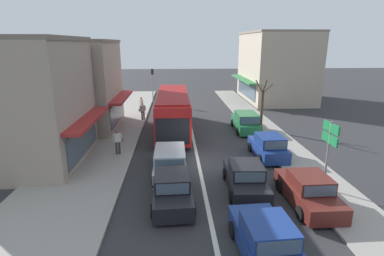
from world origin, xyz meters
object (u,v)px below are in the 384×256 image
(pedestrian_browsing_midblock, at_px, (118,140))
(parked_sedan_kerb_front, at_px, (308,191))
(sedan_behind_bus_mid, at_px, (172,189))
(traffic_light_downstreet, at_px, (152,80))
(sedan_queue_far_back, at_px, (267,242))
(pedestrian_with_handbag_near, at_px, (143,110))
(city_bus, at_px, (173,109))
(sedan_behind_bus_near, at_px, (245,178))
(pedestrian_far_walker, at_px, (141,104))
(parked_hatchback_kerb_second, at_px, (268,147))
(directional_road_sign, at_px, (330,140))
(street_tree_right, at_px, (262,107))
(parked_wagon_kerb_third, at_px, (246,122))
(wagon_adjacent_lane_lead, at_px, (170,162))

(pedestrian_browsing_midblock, bearing_deg, parked_sedan_kerb_front, -34.52)
(parked_sedan_kerb_front, height_order, pedestrian_browsing_midblock, pedestrian_browsing_midblock)
(sedan_behind_bus_mid, bearing_deg, traffic_light_downstreet, 95.74)
(sedan_queue_far_back, distance_m, pedestrian_with_handbag_near, 20.12)
(city_bus, height_order, sedan_behind_bus_near, city_bus)
(pedestrian_browsing_midblock, bearing_deg, pedestrian_far_walker, 88.68)
(parked_hatchback_kerb_second, distance_m, traffic_light_downstreet, 20.55)
(parked_sedan_kerb_front, xyz_separation_m, directional_road_sign, (1.35, 1.18, 2.04))
(street_tree_right, height_order, pedestrian_browsing_midblock, street_tree_right)
(city_bus, distance_m, sedan_queue_far_back, 16.12)
(pedestrian_browsing_midblock, bearing_deg, sedan_behind_bus_mid, -60.07)
(parked_hatchback_kerb_second, bearing_deg, sedan_behind_bus_mid, -139.27)
(directional_road_sign, bearing_deg, traffic_light_downstreet, 113.17)
(parked_wagon_kerb_third, distance_m, pedestrian_with_handbag_near, 9.71)
(parked_sedan_kerb_front, height_order, pedestrian_with_handbag_near, pedestrian_with_handbag_near)
(parked_sedan_kerb_front, distance_m, traffic_light_downstreet, 25.99)
(wagon_adjacent_lane_lead, distance_m, directional_road_sign, 8.29)
(pedestrian_with_handbag_near, bearing_deg, city_bus, -50.16)
(sedan_queue_far_back, bearing_deg, parked_hatchback_kerb_second, 72.49)
(traffic_light_downstreet, height_order, street_tree_right, street_tree_right)
(sedan_behind_bus_mid, distance_m, pedestrian_browsing_midblock, 7.09)
(sedan_behind_bus_mid, bearing_deg, directional_road_sign, 4.73)
(sedan_behind_bus_near, height_order, sedan_behind_bus_mid, same)
(wagon_adjacent_lane_lead, bearing_deg, sedan_behind_bus_near, -29.72)
(parked_sedan_kerb_front, bearing_deg, city_bus, 116.57)
(pedestrian_far_walker, bearing_deg, sedan_queue_far_back, -73.81)
(sedan_behind_bus_near, xyz_separation_m, directional_road_sign, (3.90, -0.31, 2.04))
(directional_road_sign, bearing_deg, sedan_queue_far_back, -133.03)
(wagon_adjacent_lane_lead, xyz_separation_m, sedan_queue_far_back, (3.34, -7.10, -0.08))
(traffic_light_downstreet, bearing_deg, wagon_adjacent_lane_lead, -83.73)
(parked_wagon_kerb_third, bearing_deg, street_tree_right, 5.53)
(street_tree_right, bearing_deg, pedestrian_browsing_midblock, -153.66)
(wagon_adjacent_lane_lead, relative_size, directional_road_sign, 1.25)
(city_bus, xyz_separation_m, directional_road_sign, (7.50, -11.12, 0.82))
(directional_road_sign, bearing_deg, parked_wagon_kerb_third, 97.38)
(city_bus, relative_size, pedestrian_browsing_midblock, 6.67)
(traffic_light_downstreet, height_order, directional_road_sign, traffic_light_downstreet)
(parked_hatchback_kerb_second, relative_size, parked_wagon_kerb_third, 0.83)
(directional_road_sign, relative_size, street_tree_right, 0.82)
(sedan_behind_bus_near, bearing_deg, city_bus, 108.43)
(parked_hatchback_kerb_second, bearing_deg, sedan_behind_bus_near, -119.91)
(sedan_queue_far_back, xyz_separation_m, pedestrian_with_handbag_near, (-6.04, 19.19, 0.40))
(traffic_light_downstreet, bearing_deg, sedan_behind_bus_mid, -84.26)
(city_bus, height_order, parked_wagon_kerb_third, city_bus)
(parked_hatchback_kerb_second, distance_m, directional_road_sign, 5.28)
(parked_sedan_kerb_front, bearing_deg, directional_road_sign, 41.18)
(sedan_queue_far_back, bearing_deg, sedan_behind_bus_near, 85.08)
(parked_wagon_kerb_third, height_order, directional_road_sign, directional_road_sign)
(traffic_light_downstreet, xyz_separation_m, pedestrian_far_walker, (-0.85, -5.58, -1.79))
(sedan_behind_bus_mid, height_order, parked_sedan_kerb_front, same)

